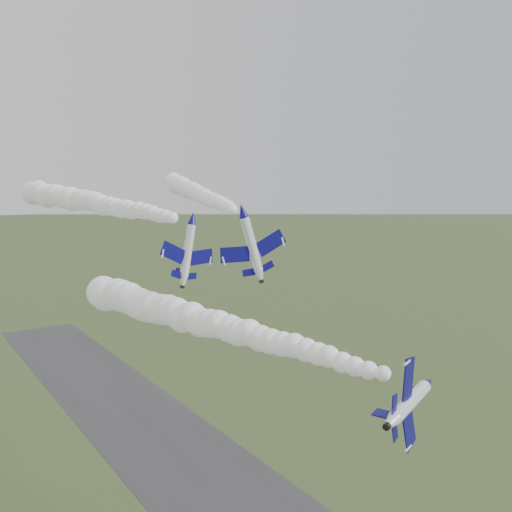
# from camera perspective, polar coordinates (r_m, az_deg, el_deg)

# --- Properties ---
(runway) EXTENTS (24.00, 260.00, 0.04)m
(runway) POSITION_cam_1_polar(r_m,az_deg,el_deg) (103.21, -3.97, -22.36)
(runway) COLOR #313134
(runway) RESTS_ON ground
(jet_lead) EXTENTS (5.37, 11.60, 9.81)m
(jet_lead) POSITION_cam_1_polar(r_m,az_deg,el_deg) (65.75, 16.92, -12.01)
(jet_lead) COLOR white
(smoke_trail_jet_lead) EXTENTS (24.35, 55.16, 5.50)m
(smoke_trail_jet_lead) POSITION_cam_1_polar(r_m,az_deg,el_deg) (80.86, -4.07, -6.85)
(smoke_trail_jet_lead) COLOR silver
(jet_pair_left) EXTENTS (9.30, 11.17, 3.19)m
(jet_pair_left) POSITION_cam_1_polar(r_m,az_deg,el_deg) (82.54, -6.32, 3.80)
(jet_pair_left) COLOR white
(smoke_trail_jet_pair_left) EXTENTS (14.89, 52.80, 4.80)m
(smoke_trail_jet_pair_left) POSITION_cam_1_polar(r_m,az_deg,el_deg) (106.68, -16.14, 5.16)
(smoke_trail_jet_pair_left) COLOR silver
(jet_pair_right) EXTENTS (10.34, 12.50, 3.90)m
(jet_pair_right) POSITION_cam_1_polar(r_m,az_deg,el_deg) (85.49, -1.36, 4.58)
(jet_pair_right) COLOR white
(smoke_trail_jet_pair_right) EXTENTS (22.43, 67.13, 4.59)m
(smoke_trail_jet_pair_right) POSITION_cam_1_polar(r_m,az_deg,el_deg) (121.98, -6.06, 6.35)
(smoke_trail_jet_pair_right) COLOR silver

